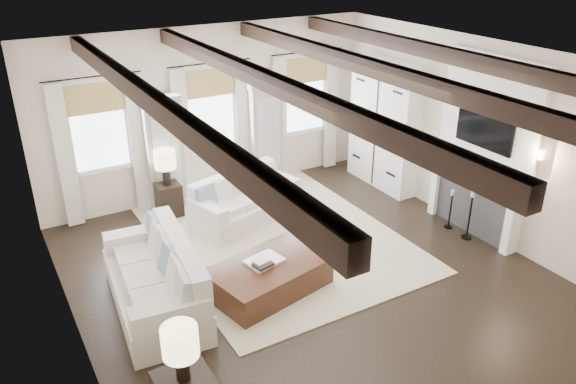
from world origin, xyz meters
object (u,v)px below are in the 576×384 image
side_table_back (169,200)px  ottoman (268,277)px  sofa_back (244,202)px  sofa_left (159,281)px

side_table_back → ottoman: bearing=-81.7°
sofa_back → side_table_back: sofa_back is taller
sofa_left → sofa_back: bearing=39.4°
ottoman → side_table_back: bearing=86.4°
ottoman → side_table_back: (-0.43, 2.94, 0.09)m
sofa_left → side_table_back: (1.02, 2.54, -0.09)m
sofa_left → ottoman: bearing=-15.5°
ottoman → side_table_back: side_table_back is taller
sofa_left → ottoman: 1.51m
sofa_left → side_table_back: 2.74m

